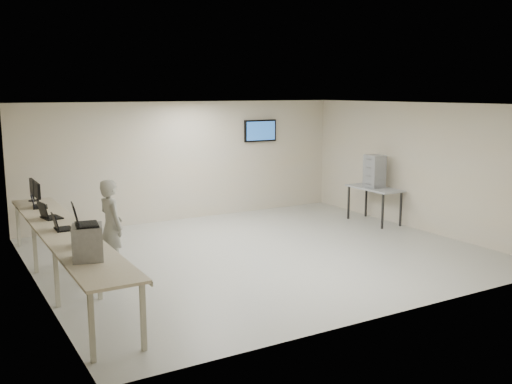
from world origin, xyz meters
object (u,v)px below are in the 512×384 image
equipment_box (88,242)px  side_table (375,191)px  workbench (64,234)px  soldier (111,227)px

equipment_box → side_table: bearing=35.1°
equipment_box → side_table: size_ratio=0.32×
workbench → soldier: (0.82, 0.26, -0.03)m
equipment_box → workbench: bearing=102.6°
workbench → soldier: size_ratio=3.75×
workbench → equipment_box: size_ratio=13.41×
workbench → equipment_box: bearing=-92.0°
equipment_box → soldier: 2.26m
equipment_box → side_table: 7.75m
soldier → workbench: bearing=98.9°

